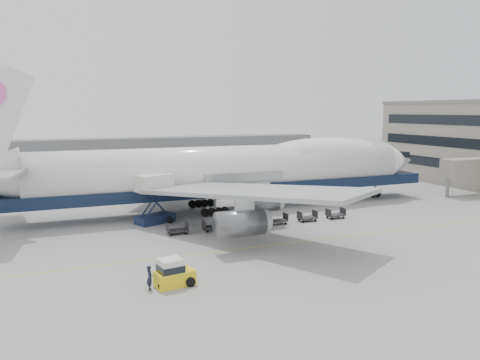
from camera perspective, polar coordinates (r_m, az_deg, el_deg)
name	(u,v)px	position (r m, az deg, el deg)	size (l,w,h in m)	color
ground	(265,230)	(54.61, 3.06, -6.07)	(260.00, 260.00, 0.00)	gray
apron_line	(289,243)	(49.44, 6.04, -7.66)	(60.00, 0.15, 0.01)	gold
hangar	(106,153)	(118.92, -15.99, 3.23)	(110.00, 8.00, 7.00)	slate
airliner	(233,169)	(64.66, -0.90, 1.30)	(67.00, 55.30, 19.98)	white
catering_truck	(155,195)	(58.03, -10.38, -1.86)	(5.14, 4.34, 6.02)	#18254A
baggage_tug	(173,274)	(37.88, -8.17, -11.24)	(3.26, 2.09, 2.23)	yellow
ground_worker	(150,278)	(37.35, -10.95, -11.62)	(0.71, 0.47, 1.95)	black
traffic_cone	(178,265)	(42.11, -7.51, -10.23)	(0.37, 0.37, 0.54)	#EB5C0C
dolly_0	(178,230)	(52.89, -7.62, -6.03)	(2.30, 1.35, 1.30)	#2D2D30
dolly_1	(213,226)	(54.03, -3.34, -5.65)	(2.30, 1.35, 1.30)	#2D2D30
dolly_2	(246,223)	(55.46, 0.74, -5.27)	(2.30, 1.35, 1.30)	#2D2D30
dolly_3	(277,220)	(57.16, 4.59, -4.88)	(2.30, 1.35, 1.30)	#2D2D30
dolly_4	(307,217)	(59.10, 8.20, -4.49)	(2.30, 1.35, 1.30)	#2D2D30
dolly_5	(336,214)	(61.26, 11.57, -4.12)	(2.30, 1.35, 1.30)	#2D2D30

